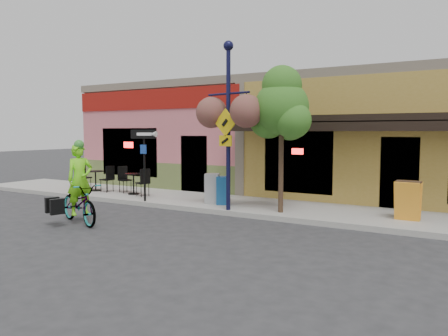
% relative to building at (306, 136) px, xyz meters
% --- Properties ---
extents(ground, '(90.00, 90.00, 0.00)m').
position_rel_building_xyz_m(ground, '(0.00, -7.50, -2.25)').
color(ground, '#2D2D30').
rests_on(ground, ground).
extents(sidewalk, '(24.00, 3.00, 0.15)m').
position_rel_building_xyz_m(sidewalk, '(0.00, -5.50, -2.17)').
color(sidewalk, '#9E9B93').
rests_on(sidewalk, ground).
extents(curb, '(24.00, 0.12, 0.15)m').
position_rel_building_xyz_m(curb, '(0.00, -6.95, -2.17)').
color(curb, '#A8A59E').
rests_on(curb, ground).
extents(building, '(18.20, 8.20, 4.50)m').
position_rel_building_xyz_m(building, '(0.00, 0.00, 0.00)').
color(building, '#C7626C').
rests_on(building, ground).
extents(bicycle, '(2.18, 1.36, 1.08)m').
position_rel_building_xyz_m(bicycle, '(-2.74, -9.91, -1.71)').
color(bicycle, maroon).
rests_on(bicycle, ground).
extents(cyclist_rider, '(0.65, 0.80, 1.88)m').
position_rel_building_xyz_m(cyclist_rider, '(-2.69, -9.91, -1.31)').
color(cyclist_rider, '#77F319').
rests_on(cyclist_rider, ground).
extents(lamp_post, '(1.67, 0.94, 4.92)m').
position_rel_building_xyz_m(lamp_post, '(0.10, -6.85, 0.36)').
color(lamp_post, '#111238').
rests_on(lamp_post, sidewalk).
extents(one_way_sign, '(0.93, 0.38, 2.37)m').
position_rel_building_xyz_m(one_way_sign, '(-3.09, -6.85, -0.91)').
color(one_way_sign, black).
rests_on(one_way_sign, sidewalk).
extents(cafe_set_left, '(1.75, 0.94, 1.02)m').
position_rel_building_xyz_m(cafe_set_left, '(-6.44, -5.85, -1.59)').
color(cafe_set_left, black).
rests_on(cafe_set_left, sidewalk).
extents(cafe_set_right, '(1.86, 1.32, 1.01)m').
position_rel_building_xyz_m(cafe_set_right, '(-4.51, -5.82, -1.60)').
color(cafe_set_right, black).
rests_on(cafe_set_right, sidewalk).
extents(newspaper_box_blue, '(0.51, 0.48, 0.89)m').
position_rel_building_xyz_m(newspaper_box_blue, '(-0.53, -6.08, -1.66)').
color(newspaper_box_blue, '#164E88').
rests_on(newspaper_box_blue, sidewalk).
extents(newspaper_box_grey, '(0.57, 0.54, 0.96)m').
position_rel_building_xyz_m(newspaper_box_grey, '(-0.97, -6.03, -1.62)').
color(newspaper_box_grey, '#A1A1A1').
rests_on(newspaper_box_grey, sidewalk).
extents(street_tree, '(1.71, 1.71, 4.21)m').
position_rel_building_xyz_m(street_tree, '(1.58, -6.42, 0.00)').
color(street_tree, '#3D7A26').
rests_on(street_tree, sidewalk).
extents(sandwich_board, '(0.63, 0.47, 1.03)m').
position_rel_building_xyz_m(sandwich_board, '(4.88, -5.95, -1.58)').
color(sandwich_board, '#FFA228').
rests_on(sandwich_board, sidewalk).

